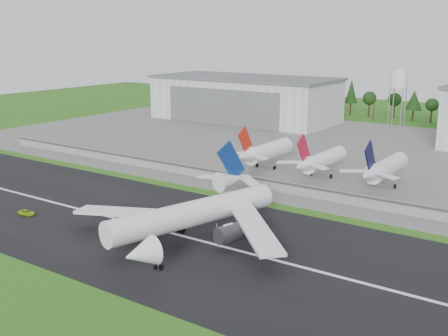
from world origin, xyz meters
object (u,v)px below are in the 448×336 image
Objects in this scene: parked_jet_navy at (383,169)px; parked_jet_red_a at (264,152)px; main_airliner at (193,219)px; parked_jet_red_b at (320,160)px; ground_vehicle at (27,213)px.

parked_jet_red_a is at bearing 179.98° from parked_jet_navy.
main_airliner reaches higher than parked_jet_navy.
main_airliner is at bearing -89.30° from parked_jet_red_b.
parked_jet_red_b is at bearing -37.80° from ground_vehicle.
parked_jet_red_a is at bearing 179.85° from parked_jet_red_b.
ground_vehicle is at bearing -120.15° from parked_jet_red_b.
parked_jet_red_a is 1.00× the size of parked_jet_navy.
ground_vehicle is (-45.86, -10.62, -4.13)m from main_airliner.
ground_vehicle is at bearing 28.23° from main_airliner.
main_airliner is 12.22× the size of ground_vehicle.
parked_jet_red_a reaches higher than ground_vehicle.
main_airliner is at bearing -72.07° from parked_jet_red_a.
parked_jet_navy is (65.85, 77.59, 5.30)m from ground_vehicle.
ground_vehicle is 0.15× the size of parked_jet_red_a.
parked_jet_navy is (41.66, -0.02, -0.10)m from parked_jet_red_a.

